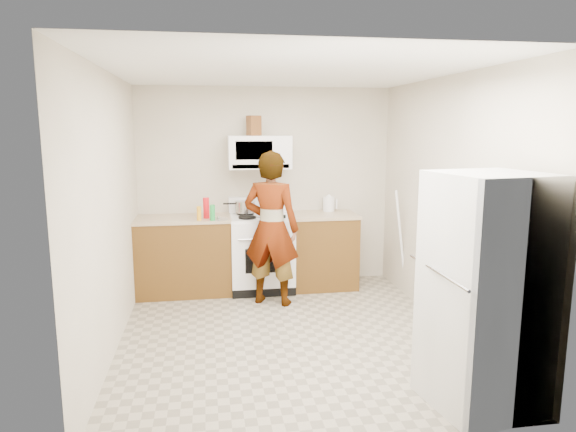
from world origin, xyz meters
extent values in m
plane|color=gray|center=(0.00, 0.00, 0.00)|extent=(3.60, 3.60, 0.00)
cube|color=beige|center=(0.00, 1.79, 1.25)|extent=(3.20, 0.02, 2.50)
cube|color=beige|center=(1.59, 0.00, 1.25)|extent=(0.02, 3.60, 2.50)
cube|color=brown|center=(-1.04, 1.49, 0.45)|extent=(1.12, 0.62, 0.90)
cube|color=tan|center=(-1.04, 1.49, 0.92)|extent=(1.14, 0.64, 0.03)
cube|color=brown|center=(0.68, 1.49, 0.45)|extent=(0.80, 0.62, 0.90)
cube|color=tan|center=(0.68, 1.49, 0.92)|extent=(0.82, 0.64, 0.03)
cube|color=white|center=(-0.10, 1.48, 0.45)|extent=(0.76, 0.65, 0.90)
cube|color=white|center=(-0.10, 1.48, 0.92)|extent=(0.76, 0.62, 0.03)
cube|color=white|center=(-0.10, 1.76, 1.03)|extent=(0.76, 0.08, 0.20)
cube|color=white|center=(-0.10, 1.61, 1.70)|extent=(0.76, 0.38, 0.40)
imported|color=tan|center=(-0.04, 0.94, 0.88)|extent=(0.76, 0.65, 1.75)
cube|color=silver|center=(1.18, -1.46, 0.85)|extent=(0.81, 0.81, 1.70)
cylinder|color=white|center=(0.80, 1.68, 1.03)|extent=(0.17, 0.17, 0.18)
cube|color=brown|center=(-0.17, 1.59, 2.02)|extent=(0.18, 0.18, 0.24)
cylinder|color=#ADAEB2|center=(-0.28, 1.63, 1.02)|extent=(0.33, 0.33, 0.14)
cube|color=white|center=(-0.03, 1.38, 0.96)|extent=(0.29, 0.24, 0.05)
cylinder|color=red|center=(-0.76, 1.39, 1.06)|extent=(0.08, 0.08, 0.25)
cylinder|color=orange|center=(-0.84, 1.27, 1.02)|extent=(0.07, 0.07, 0.16)
cylinder|color=green|center=(-0.69, 1.22, 1.03)|extent=(0.08, 0.08, 0.19)
cylinder|color=white|center=(-0.62, 1.27, 0.94)|extent=(0.26, 0.26, 0.01)
cylinder|color=white|center=(1.55, 1.07, 0.64)|extent=(0.26, 0.16, 1.27)
camera|label=1|loc=(-0.75, -4.68, 2.01)|focal=32.00mm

